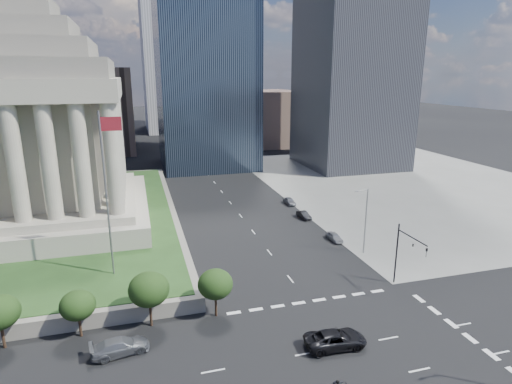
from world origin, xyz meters
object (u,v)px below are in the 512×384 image
object	(u,v)px
suv_grey	(120,346)
parked_sedan_mid	(304,215)
parked_sedan_far	(290,201)
pickup_truck	(335,339)
flagpole	(107,186)
parked_sedan_near	(334,237)
traffic_signal_ne	(406,250)
war_memorial	(28,104)
street_lamp_north	(365,217)

from	to	relation	value
suv_grey	parked_sedan_mid	xyz separation A→B (m)	(31.98, 32.38, -0.15)
suv_grey	parked_sedan_far	xyz separation A→B (m)	(32.57, 41.57, -0.11)
parked_sedan_mid	pickup_truck	bearing A→B (deg)	-113.51
flagpole	suv_grey	world-z (taller)	flagpole
flagpole	parked_sedan_near	world-z (taller)	flagpole
flagpole	parked_sedan_near	bearing A→B (deg)	11.40
traffic_signal_ne	suv_grey	xyz separation A→B (m)	(-33.57, -3.77, -4.45)
war_memorial	parked_sedan_far	xyz separation A→B (m)	(45.50, 3.50, -20.71)
suv_grey	parked_sedan_near	distance (m)	38.64
parked_sedan_near	parked_sedan_far	bearing A→B (deg)	87.55
parked_sedan_far	pickup_truck	bearing A→B (deg)	-105.81
parked_sedan_mid	flagpole	bearing A→B (deg)	-156.74
flagpole	street_lamp_north	distance (m)	35.95
war_memorial	flagpole	world-z (taller)	war_memorial
war_memorial	flagpole	distance (m)	28.16
street_lamp_north	pickup_truck	bearing A→B (deg)	-125.59
traffic_signal_ne	parked_sedan_far	world-z (taller)	traffic_signal_ne
suv_grey	pickup_truck	bearing A→B (deg)	-112.50
pickup_truck	parked_sedan_near	distance (m)	28.31
parked_sedan_near	pickup_truck	bearing A→B (deg)	-118.25
traffic_signal_ne	street_lamp_north	distance (m)	11.34
traffic_signal_ne	parked_sedan_near	bearing A→B (deg)	93.36
street_lamp_north	parked_sedan_far	bearing A→B (deg)	93.95
parked_sedan_near	parked_sedan_mid	size ratio (longest dim) A/B	0.97
flagpole	parked_sedan_far	distance (m)	44.96
war_memorial	parked_sedan_near	xyz separation A→B (m)	(45.50, -17.28, -20.76)
war_memorial	flagpole	bearing A→B (deg)	-63.11
traffic_signal_ne	pickup_truck	size ratio (longest dim) A/B	1.31
war_memorial	street_lamp_north	world-z (taller)	war_memorial
war_memorial	traffic_signal_ne	distance (m)	60.00
street_lamp_north	parked_sedan_near	xyz separation A→B (m)	(-1.83, 5.72, -5.02)
flagpole	parked_sedan_mid	size ratio (longest dim) A/B	5.14
pickup_truck	parked_sedan_far	bearing A→B (deg)	-11.69
war_memorial	traffic_signal_ne	size ratio (longest dim) A/B	4.88
street_lamp_north	parked_sedan_mid	xyz separation A→B (m)	(-2.42, 17.30, -5.02)
traffic_signal_ne	parked_sedan_far	size ratio (longest dim) A/B	1.98
flagpole	parked_sedan_far	size ratio (longest dim) A/B	4.94
traffic_signal_ne	parked_sedan_mid	bearing A→B (deg)	93.18
street_lamp_north	parked_sedan_mid	distance (m)	18.18
war_memorial	parked_sedan_mid	size ratio (longest dim) A/B	10.02
parked_sedan_near	parked_sedan_mid	bearing A→B (deg)	90.45
traffic_signal_ne	parked_sedan_mid	xyz separation A→B (m)	(-1.59, 28.61, -4.61)
war_memorial	street_lamp_north	size ratio (longest dim) A/B	3.90
street_lamp_north	parked_sedan_mid	size ratio (longest dim) A/B	2.57
traffic_signal_ne	war_memorial	bearing A→B (deg)	143.58
pickup_truck	parked_sedan_mid	xyz separation A→B (m)	(11.73, 37.08, -0.21)
traffic_signal_ne	parked_sedan_near	xyz separation A→B (m)	(-1.00, 17.02, -4.61)
war_memorial	parked_sedan_far	size ratio (longest dim) A/B	9.64
traffic_signal_ne	pickup_truck	xyz separation A→B (m)	(-13.32, -8.47, -4.40)
war_memorial	street_lamp_north	bearing A→B (deg)	-25.92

